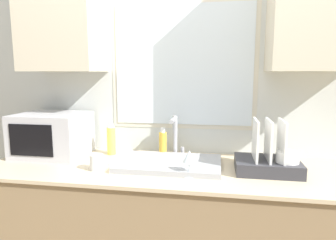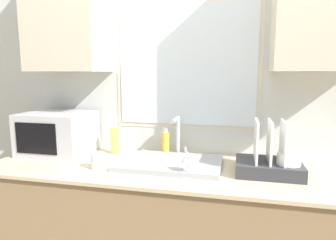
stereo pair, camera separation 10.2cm
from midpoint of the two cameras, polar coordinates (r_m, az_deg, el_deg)
The scene contains 10 objects.
countertop at distance 1.95m, azimuth 3.00°, elevation -21.76°, with size 2.23×0.70×0.91m.
wall_back at distance 2.00m, azimuth 4.89°, elevation 7.78°, with size 6.00×0.38×2.60m.
sink_basin at distance 1.78m, azimuth 2.00°, elevation -8.24°, with size 0.60×0.39×0.03m.
faucet at distance 1.94m, azimuth 3.31°, elevation -2.49°, with size 0.08×0.17×0.27m.
microwave at distance 2.14m, azimuth -19.00°, elevation -2.37°, with size 0.43×0.37×0.28m.
dish_rack at distance 1.73m, azimuth 20.55°, elevation -7.45°, with size 0.34×0.27×0.29m.
spray_bottle at distance 2.04m, azimuth -8.74°, elevation -3.07°, with size 0.06×0.06×0.25m.
soap_bottle at distance 1.97m, azimuth 0.97°, elevation -4.47°, with size 0.05×0.05×0.19m.
mug_near_sink at distance 1.75m, azimuth -11.63°, elevation -7.66°, with size 0.11×0.07×0.09m.
wine_glass at distance 1.57m, azimuth 5.63°, elevation -7.22°, with size 0.07×0.07×0.14m.
Camera 2 is at (0.34, -1.31, 1.45)m, focal length 32.00 mm.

